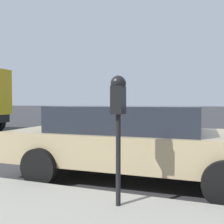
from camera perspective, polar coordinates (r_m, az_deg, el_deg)
ground_plane at (r=5.95m, az=8.02°, el=-11.54°), size 220.00×220.00×0.00m
parking_meter at (r=3.18m, az=1.38°, el=1.23°), size 0.21×0.19×1.59m
car_tan at (r=4.87m, az=4.94°, el=-5.91°), size 2.22×4.67×1.33m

